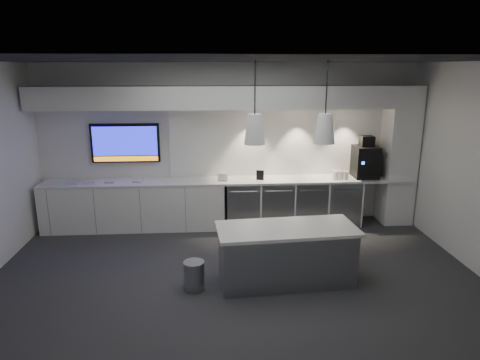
{
  "coord_description": "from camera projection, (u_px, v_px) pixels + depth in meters",
  "views": [
    {
      "loc": [
        -0.32,
        -5.47,
        2.91
      ],
      "look_at": [
        0.13,
        1.1,
        1.17
      ],
      "focal_mm": 32.0,
      "sensor_mm": 36.0,
      "label": 1
    }
  ],
  "objects": [
    {
      "name": "coffee_machine",
      "position": [
        365.0,
        160.0,
        8.02
      ],
      "size": [
        0.44,
        0.61,
        0.78
      ],
      "rotation": [
        0.0,
        0.0,
        -0.03
      ],
      "color": "black",
      "rests_on": "back_counter"
    },
    {
      "name": "wall_tv",
      "position": [
        125.0,
        143.0,
        7.88
      ],
      "size": [
        1.25,
        0.07,
        0.72
      ],
      "color": "black",
      "rests_on": "wall_back"
    },
    {
      "name": "cup_cluster",
      "position": [
        340.0,
        175.0,
        7.94
      ],
      "size": [
        0.27,
        0.17,
        0.15
      ],
      "primitive_type": null,
      "color": "white",
      "rests_on": "back_counter"
    },
    {
      "name": "fridge_unit_b",
      "position": [
        276.0,
        203.0,
        8.09
      ],
      "size": [
        0.6,
        0.61,
        0.85
      ],
      "primitive_type": "cube",
      "color": "gray",
      "rests_on": "floor"
    },
    {
      "name": "back_counter",
      "position": [
        229.0,
        181.0,
        7.91
      ],
      "size": [
        6.8,
        0.65,
        0.04
      ],
      "primitive_type": "cube",
      "color": "white",
      "rests_on": "left_base_cabinets"
    },
    {
      "name": "island",
      "position": [
        286.0,
        254.0,
        5.91
      ],
      "size": [
        1.96,
        0.96,
        0.81
      ],
      "rotation": [
        0.0,
        0.0,
        0.08
      ],
      "color": "gray",
      "rests_on": "floor"
    },
    {
      "name": "tray_b",
      "position": [
        90.0,
        182.0,
        7.69
      ],
      "size": [
        0.2,
        0.2,
        0.02
      ],
      "primitive_type": "cube",
      "rotation": [
        0.0,
        0.0,
        0.3
      ],
      "color": "#AFAFAF",
      "rests_on": "back_counter"
    },
    {
      "name": "ceiling",
      "position": [
        236.0,
        60.0,
        5.27
      ],
      "size": [
        7.0,
        7.0,
        0.0
      ],
      "primitive_type": "plane",
      "rotation": [
        3.14,
        0.0,
        0.0
      ],
      "color": "black",
      "rests_on": "wall_back"
    },
    {
      "name": "wall_back",
      "position": [
        228.0,
        145.0,
        8.07
      ],
      "size": [
        7.0,
        0.0,
        7.0
      ],
      "primitive_type": "plane",
      "rotation": [
        1.57,
        0.0,
        0.0
      ],
      "color": "white",
      "rests_on": "floor"
    },
    {
      "name": "pendant_right",
      "position": [
        325.0,
        128.0,
        5.5
      ],
      "size": [
        0.27,
        0.27,
        1.09
      ],
      "color": "white",
      "rests_on": "ceiling"
    },
    {
      "name": "pendant_left",
      "position": [
        255.0,
        129.0,
        5.44
      ],
      "size": [
        0.27,
        0.27,
        1.09
      ],
      "color": "white",
      "rests_on": "ceiling"
    },
    {
      "name": "sign_white",
      "position": [
        223.0,
        177.0,
        7.78
      ],
      "size": [
        0.18,
        0.06,
        0.14
      ],
      "primitive_type": "cube",
      "rotation": [
        0.0,
        0.0,
        -0.2
      ],
      "color": "white",
      "rests_on": "back_counter"
    },
    {
      "name": "tray_c",
      "position": [
        110.0,
        182.0,
        7.72
      ],
      "size": [
        0.16,
        0.16,
        0.02
      ],
      "primitive_type": "cube",
      "rotation": [
        0.0,
        0.0,
        -0.0
      ],
      "color": "#AFAFAF",
      "rests_on": "back_counter"
    },
    {
      "name": "soffit",
      "position": [
        228.0,
        97.0,
        7.55
      ],
      "size": [
        6.9,
        0.6,
        0.4
      ],
      "primitive_type": "cube",
      "color": "white",
      "rests_on": "wall_back"
    },
    {
      "name": "fridge_unit_d",
      "position": [
        341.0,
        202.0,
        8.17
      ],
      "size": [
        0.6,
        0.61,
        0.85
      ],
      "primitive_type": "cube",
      "color": "gray",
      "rests_on": "floor"
    },
    {
      "name": "column",
      "position": [
        399.0,
        156.0,
        8.04
      ],
      "size": [
        0.55,
        0.55,
        2.6
      ],
      "primitive_type": "cube",
      "color": "white",
      "rests_on": "floor"
    },
    {
      "name": "left_base_cabinets",
      "position": [
        135.0,
        206.0,
        7.91
      ],
      "size": [
        3.3,
        0.63,
        0.86
      ],
      "primitive_type": "cube",
      "color": "white",
      "rests_on": "floor"
    },
    {
      "name": "floor",
      "position": [
        236.0,
        280.0,
        6.04
      ],
      "size": [
        7.0,
        7.0,
        0.0
      ],
      "primitive_type": "plane",
      "color": "#2F2F32",
      "rests_on": "ground"
    },
    {
      "name": "backsplash",
      "position": [
        291.0,
        141.0,
        8.11
      ],
      "size": [
        4.6,
        0.03,
        1.3
      ],
      "primitive_type": "cube",
      "color": "white",
      "rests_on": "wall_back"
    },
    {
      "name": "fridge_unit_a",
      "position": [
        243.0,
        204.0,
        8.04
      ],
      "size": [
        0.6,
        0.61,
        0.85
      ],
      "primitive_type": "cube",
      "color": "gray",
      "rests_on": "floor"
    },
    {
      "name": "bin",
      "position": [
        194.0,
        275.0,
        5.75
      ],
      "size": [
        0.36,
        0.36,
        0.4
      ],
      "primitive_type": "cylinder",
      "rotation": [
        0.0,
        0.0,
        0.31
      ],
      "color": "gray",
      "rests_on": "floor"
    },
    {
      "name": "tray_d",
      "position": [
        138.0,
        181.0,
        7.76
      ],
      "size": [
        0.18,
        0.18,
        0.02
      ],
      "primitive_type": "cube",
      "rotation": [
        0.0,
        0.0,
        -0.16
      ],
      "color": "#AFAFAF",
      "rests_on": "back_counter"
    },
    {
      "name": "wall_front",
      "position": [
        255.0,
        260.0,
        3.24
      ],
      "size": [
        7.0,
        0.0,
        7.0
      ],
      "primitive_type": "plane",
      "rotation": [
        -1.57,
        0.0,
        0.0
      ],
      "color": "white",
      "rests_on": "floor"
    },
    {
      "name": "fridge_unit_c",
      "position": [
        308.0,
        202.0,
        8.13
      ],
      "size": [
        0.6,
        0.61,
        0.85
      ],
      "primitive_type": "cube",
      "color": "gray",
      "rests_on": "floor"
    },
    {
      "name": "tray_a",
      "position": [
        73.0,
        183.0,
        7.62
      ],
      "size": [
        0.17,
        0.17,
        0.02
      ],
      "primitive_type": "cube",
      "rotation": [
        0.0,
        0.0,
        0.05
      ],
      "color": "#AFAFAF",
      "rests_on": "back_counter"
    },
    {
      "name": "sign_black",
      "position": [
        260.0,
        175.0,
        7.86
      ],
      "size": [
        0.14,
        0.05,
        0.18
      ],
      "primitive_type": "cube",
      "rotation": [
        0.0,
        0.0,
        -0.23
      ],
      "color": "black",
      "rests_on": "back_counter"
    }
  ]
}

